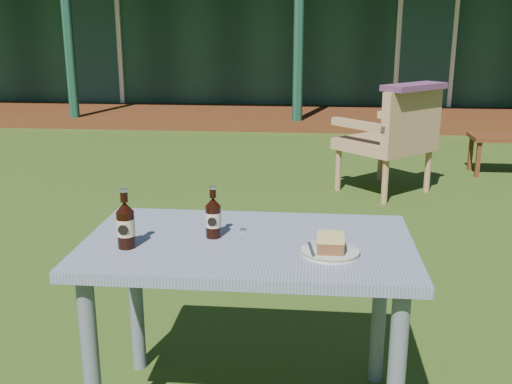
# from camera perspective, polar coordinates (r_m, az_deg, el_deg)

# --- Properties ---
(ground) EXTENTS (80.00, 80.00, 0.00)m
(ground) POSITION_cam_1_polar(r_m,az_deg,el_deg) (3.94, 1.81, -6.39)
(ground) COLOR #334916
(pavilion) EXTENTS (15.80, 8.30, 3.45)m
(pavilion) POSITION_cam_1_polar(r_m,az_deg,el_deg) (13.03, 4.67, 16.25)
(pavilion) COLOR #16392A
(pavilion) RESTS_ON ground
(cafe_table) EXTENTS (1.20, 0.70, 0.72)m
(cafe_table) POSITION_cam_1_polar(r_m,az_deg,el_deg) (2.23, -0.74, -7.09)
(cafe_table) COLOR slate
(cafe_table) RESTS_ON ground
(plate) EXTENTS (0.20, 0.20, 0.01)m
(plate) POSITION_cam_1_polar(r_m,az_deg,el_deg) (2.08, 7.07, -5.62)
(plate) COLOR silver
(plate) RESTS_ON cafe_table
(cake_slice) EXTENTS (0.09, 0.09, 0.06)m
(cake_slice) POSITION_cam_1_polar(r_m,az_deg,el_deg) (2.06, 7.10, -4.81)
(cake_slice) COLOR brown
(cake_slice) RESTS_ON plate
(fork) EXTENTS (0.03, 0.14, 0.00)m
(fork) POSITION_cam_1_polar(r_m,az_deg,el_deg) (2.07, 5.28, -5.48)
(fork) COLOR silver
(fork) RESTS_ON plate
(cola_bottle_near) EXTENTS (0.06, 0.06, 0.19)m
(cola_bottle_near) POSITION_cam_1_polar(r_m,az_deg,el_deg) (2.20, -4.09, -2.39)
(cola_bottle_near) COLOR black
(cola_bottle_near) RESTS_ON cafe_table
(cola_bottle_far) EXTENTS (0.06, 0.07, 0.21)m
(cola_bottle_far) POSITION_cam_1_polar(r_m,az_deg,el_deg) (2.14, -12.31, -3.03)
(cola_bottle_far) COLOR black
(cola_bottle_far) RESTS_ON cafe_table
(bottle_cap) EXTENTS (0.03, 0.03, 0.01)m
(bottle_cap) POSITION_cam_1_polar(r_m,az_deg,el_deg) (2.28, -1.24, -3.66)
(bottle_cap) COLOR silver
(bottle_cap) RESTS_ON cafe_table
(armchair_left) EXTENTS (0.96, 0.96, 0.95)m
(armchair_left) POSITION_cam_1_polar(r_m,az_deg,el_deg) (5.44, 12.93, 5.30)
(armchair_left) COLOR #A27851
(armchair_left) RESTS_ON ground
(floral_throw) EXTENTS (0.61, 0.60, 0.05)m
(floral_throw) POSITION_cam_1_polar(r_m,az_deg,el_deg) (5.27, 14.85, 9.67)
(floral_throw) COLOR #5A2E4F
(floral_throw) RESTS_ON armchair_left
(side_table) EXTENTS (0.60, 0.40, 0.40)m
(side_table) POSITION_cam_1_polar(r_m,az_deg,el_deg) (6.53, 22.33, 4.50)
(side_table) COLOR #522813
(side_table) RESTS_ON ground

